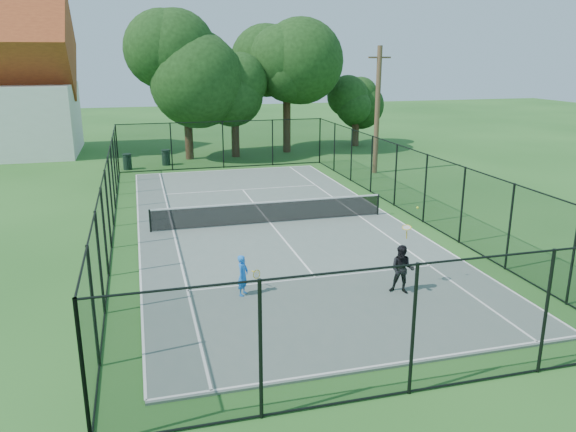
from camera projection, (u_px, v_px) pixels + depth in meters
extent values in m
plane|color=#1F511C|center=(270.00, 224.00, 24.14)|extent=(120.00, 120.00, 0.00)
cube|color=slate|center=(270.00, 223.00, 24.13)|extent=(11.00, 24.00, 0.06)
cylinder|color=black|center=(150.00, 221.00, 22.74)|extent=(0.08, 0.08, 0.95)
cylinder|color=black|center=(378.00, 204.00, 25.24)|extent=(0.08, 0.08, 0.95)
cube|color=black|center=(270.00, 212.00, 23.99)|extent=(10.00, 0.03, 0.88)
cube|color=white|center=(270.00, 202.00, 23.87)|extent=(10.00, 0.05, 0.06)
cylinder|color=#332114|center=(189.00, 131.00, 38.73)|extent=(0.56, 0.56, 3.94)
sphere|color=black|center=(186.00, 75.00, 37.69)|extent=(7.11, 7.11, 7.11)
cylinder|color=#332114|center=(235.00, 135.00, 39.78)|extent=(0.56, 0.56, 3.05)
sphere|color=black|center=(234.00, 94.00, 38.98)|extent=(5.46, 5.46, 5.46)
cylinder|color=#332114|center=(287.00, 125.00, 41.56)|extent=(0.56, 0.56, 4.01)
sphere|color=black|center=(287.00, 75.00, 40.56)|extent=(6.37, 6.37, 6.37)
cylinder|color=#332114|center=(355.00, 132.00, 44.73)|extent=(0.56, 0.56, 2.19)
sphere|color=black|center=(356.00, 106.00, 44.16)|extent=(3.82, 3.82, 3.82)
cylinder|color=black|center=(127.00, 162.00, 35.53)|extent=(0.54, 0.54, 0.96)
cylinder|color=black|center=(127.00, 154.00, 35.39)|extent=(0.58, 0.58, 0.05)
cylinder|color=black|center=(166.00, 158.00, 36.96)|extent=(0.54, 0.54, 0.97)
cylinder|color=black|center=(165.00, 150.00, 36.82)|extent=(0.58, 0.58, 0.05)
cylinder|color=#4C3823|center=(377.00, 111.00, 33.64)|extent=(0.30, 0.30, 7.55)
cube|color=#4C3823|center=(380.00, 57.00, 32.78)|extent=(1.40, 0.10, 0.10)
imported|color=blue|center=(243.00, 275.00, 16.74)|extent=(0.51, 0.55, 1.25)
torus|color=gold|center=(257.00, 274.00, 17.01)|extent=(0.27, 0.18, 0.29)
cylinder|color=silver|center=(257.00, 274.00, 17.01)|extent=(0.23, 0.15, 0.25)
imported|color=black|center=(402.00, 269.00, 16.84)|extent=(0.92, 0.87, 1.50)
torus|color=gold|center=(407.00, 227.00, 16.90)|extent=(0.30, 0.28, 0.14)
cylinder|color=silver|center=(407.00, 227.00, 16.90)|extent=(0.26, 0.24, 0.11)
sphere|color=#CCE526|center=(418.00, 208.00, 16.88)|extent=(0.07, 0.07, 0.07)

